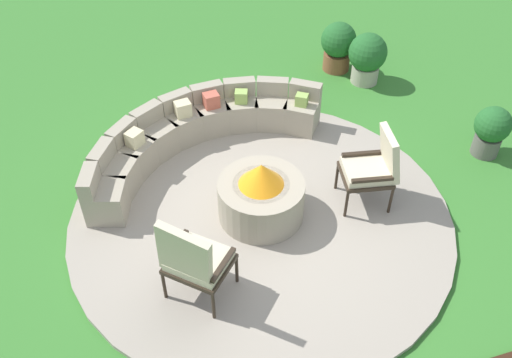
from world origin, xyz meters
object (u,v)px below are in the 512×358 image
fire_pit (261,196)px  lounge_chair_front_left (193,259)px  curved_stone_bench (194,133)px  lounge_chair_front_right (374,166)px  potted_plant_0 (338,45)px  potted_plant_1 (367,57)px  potted_plant_2 (492,129)px

fire_pit → lounge_chair_front_left: size_ratio=0.88×
fire_pit → curved_stone_bench: size_ratio=0.30×
lounge_chair_front_right → curved_stone_bench: bearing=59.1°
potted_plant_0 → potted_plant_1: bearing=-59.6°
curved_stone_bench → potted_plant_2: 3.91m
fire_pit → potted_plant_1: size_ratio=1.24×
curved_stone_bench → lounge_chair_front_left: bearing=-102.0°
potted_plant_0 → potted_plant_2: potted_plant_0 is taller
fire_pit → lounge_chair_front_right: (1.33, -0.14, 0.23)m
curved_stone_bench → potted_plant_1: bearing=18.3°
fire_pit → curved_stone_bench: 1.50m
fire_pit → potted_plant_2: size_ratio=1.40×
lounge_chair_front_left → potted_plant_1: bearing=86.8°
potted_plant_1 → fire_pit: bearing=-135.8°
potted_plant_1 → potted_plant_2: bearing=-69.7°
curved_stone_bench → potted_plant_0: bearing=28.6°
lounge_chair_front_left → potted_plant_1: 4.80m
fire_pit → curved_stone_bench: (-0.48, 1.42, -0.03)m
lounge_chair_front_right → lounge_chair_front_left: bearing=118.9°
lounge_chair_front_right → fire_pit: bearing=94.0°
curved_stone_bench → lounge_chair_front_right: 2.40m
fire_pit → lounge_chair_front_right: size_ratio=1.01×
potted_plant_0 → lounge_chair_front_right: bearing=-105.9°
curved_stone_bench → lounge_chair_front_left: 2.42m
curved_stone_bench → lounge_chair_front_right: (1.81, -1.56, 0.26)m
fire_pit → curved_stone_bench: bearing=108.5°
curved_stone_bench → potted_plant_2: potted_plant_2 is taller
lounge_chair_front_right → potted_plant_1: 2.79m
potted_plant_0 → potted_plant_1: size_ratio=0.99×
lounge_chair_front_left → potted_plant_0: bearing=93.0°
curved_stone_bench → potted_plant_1: size_ratio=4.13×
fire_pit → potted_plant_1: fire_pit is taller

